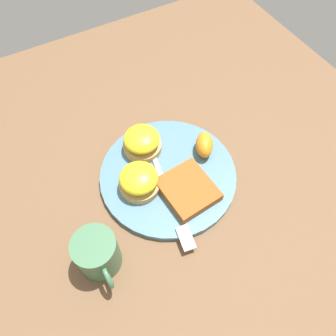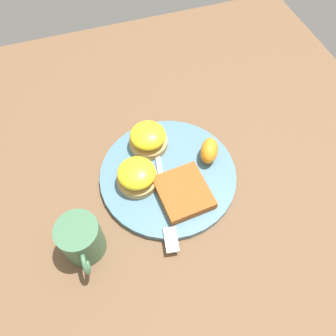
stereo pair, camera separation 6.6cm
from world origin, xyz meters
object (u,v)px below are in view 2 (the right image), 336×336
object	(u,v)px
orange_wedge	(209,151)
sandwich_benedict_left	(148,138)
sandwich_benedict_right	(138,177)
fork	(165,203)
hashbrown_patty	(183,192)
cup	(81,239)

from	to	relation	value
orange_wedge	sandwich_benedict_left	bearing A→B (deg)	-121.88
sandwich_benedict_left	sandwich_benedict_right	bearing A→B (deg)	-28.68
sandwich_benedict_right	orange_wedge	xyz separation A→B (m)	(-0.02, 0.16, -0.00)
fork	hashbrown_patty	bearing A→B (deg)	99.76
cup	sandwich_benedict_left	bearing A→B (deg)	135.77
hashbrown_patty	cup	world-z (taller)	cup
orange_wedge	sandwich_benedict_right	bearing A→B (deg)	-83.90
fork	cup	xyz separation A→B (m)	(0.03, -0.17, 0.03)
sandwich_benedict_left	fork	world-z (taller)	sandwich_benedict_left
hashbrown_patty	cup	xyz separation A→B (m)	(0.04, -0.21, 0.02)
sandwich_benedict_left	fork	distance (m)	0.15
hashbrown_patty	fork	bearing A→B (deg)	-80.24
sandwich_benedict_left	hashbrown_patty	size ratio (longest dim) A/B	0.78
fork	sandwich_benedict_right	bearing A→B (deg)	-147.68
orange_wedge	fork	bearing A→B (deg)	-57.90
sandwich_benedict_right	cup	xyz separation A→B (m)	(0.09, -0.13, 0.00)
orange_wedge	hashbrown_patty	bearing A→B (deg)	-49.59
sandwich_benedict_left	sandwich_benedict_right	size ratio (longest dim) A/B	1.00
sandwich_benedict_left	cup	world-z (taller)	cup
hashbrown_patty	sandwich_benedict_right	bearing A→B (deg)	-124.02
sandwich_benedict_left	cup	size ratio (longest dim) A/B	0.79
hashbrown_patty	orange_wedge	world-z (taller)	orange_wedge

